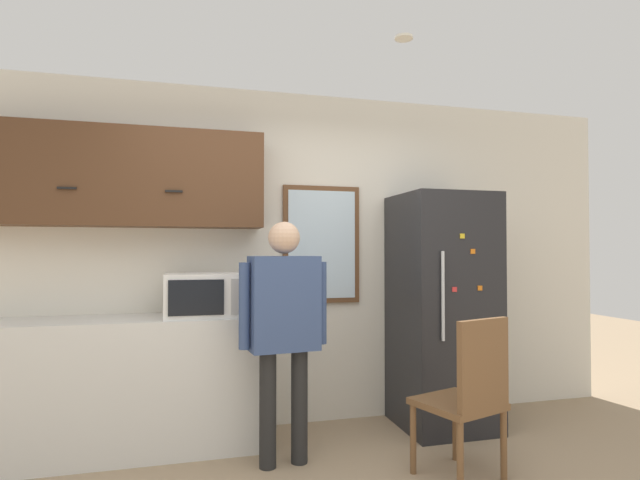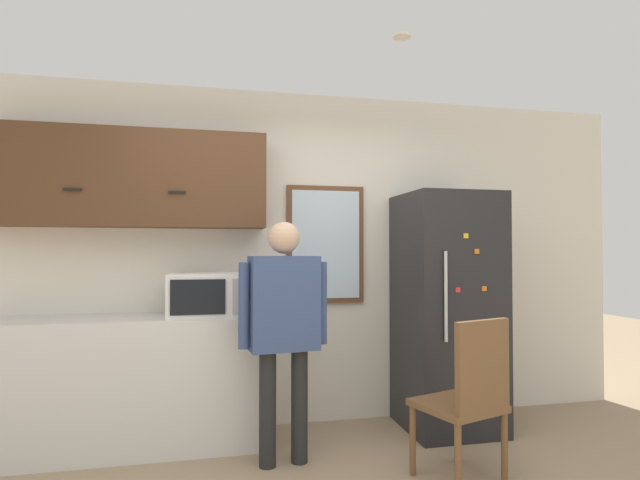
{
  "view_description": "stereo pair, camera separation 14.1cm",
  "coord_description": "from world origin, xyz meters",
  "px_view_note": "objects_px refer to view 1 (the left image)",
  "views": [
    {
      "loc": [
        -0.76,
        -2.27,
        1.4
      ],
      "look_at": [
        0.09,
        0.95,
        1.47
      ],
      "focal_mm": 28.0,
      "sensor_mm": 36.0,
      "label": 1
    },
    {
      "loc": [
        -0.63,
        -2.3,
        1.4
      ],
      "look_at": [
        0.09,
        0.95,
        1.47
      ],
      "focal_mm": 28.0,
      "sensor_mm": 36.0,
      "label": 2
    }
  ],
  "objects_px": {
    "microwave": "(203,295)",
    "chair": "(469,392)",
    "person": "(284,317)",
    "refrigerator": "(442,310)"
  },
  "relations": [
    {
      "from": "microwave",
      "to": "chair",
      "type": "bearing_deg",
      "value": -31.89
    },
    {
      "from": "person",
      "to": "refrigerator",
      "type": "relative_size",
      "value": 0.86
    },
    {
      "from": "person",
      "to": "refrigerator",
      "type": "distance_m",
      "value": 1.42
    },
    {
      "from": "refrigerator",
      "to": "chair",
      "type": "relative_size",
      "value": 1.86
    },
    {
      "from": "chair",
      "to": "person",
      "type": "bearing_deg",
      "value": -45.26
    },
    {
      "from": "microwave",
      "to": "chair",
      "type": "distance_m",
      "value": 1.9
    },
    {
      "from": "microwave",
      "to": "refrigerator",
      "type": "height_order",
      "value": "refrigerator"
    },
    {
      "from": "chair",
      "to": "refrigerator",
      "type": "bearing_deg",
      "value": -127.4
    },
    {
      "from": "microwave",
      "to": "person",
      "type": "bearing_deg",
      "value": -39.56
    },
    {
      "from": "person",
      "to": "refrigerator",
      "type": "xyz_separation_m",
      "value": [
        1.37,
        0.39,
        -0.04
      ]
    }
  ]
}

